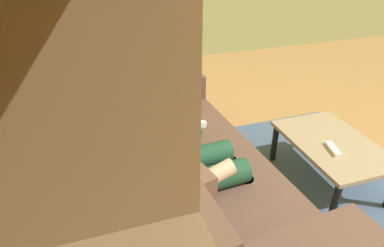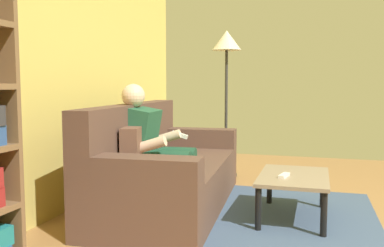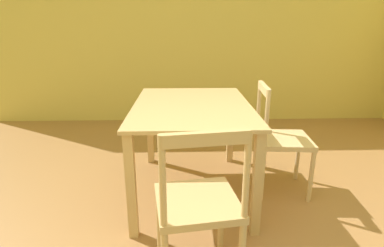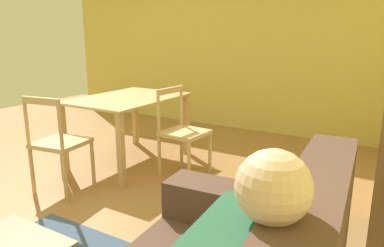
# 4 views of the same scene
# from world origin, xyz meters

# --- Properties ---
(couch) EXTENTS (2.22, 1.11, 0.96)m
(couch) POSITION_xyz_m (1.12, 2.10, 0.33)
(couch) COLOR brown
(couch) RESTS_ON ground_plane
(person_lounging) EXTENTS (0.61, 0.86, 1.15)m
(person_lounging) POSITION_xyz_m (0.97, 2.12, 0.59)
(person_lounging) COLOR #23563D
(person_lounging) RESTS_ON ground_plane
(coffee_table) EXTENTS (0.86, 0.57, 0.37)m
(coffee_table) POSITION_xyz_m (1.12, 0.92, 0.32)
(coffee_table) COLOR gray
(coffee_table) RESTS_ON ground_plane
(tv_remote) EXTENTS (0.18, 0.09, 0.02)m
(tv_remote) POSITION_xyz_m (1.03, 0.99, 0.39)
(tv_remote) COLOR white
(tv_remote) RESTS_ON coffee_table
(area_rug) EXTENTS (2.01, 1.42, 0.01)m
(area_rug) POSITION_xyz_m (1.12, 0.92, 0.00)
(area_rug) COLOR #3D5170
(area_rug) RESTS_ON ground_plane
(floor_lamp) EXTENTS (0.36, 0.36, 1.80)m
(floor_lamp) POSITION_xyz_m (2.59, 1.82, 1.52)
(floor_lamp) COLOR black
(floor_lamp) RESTS_ON ground_plane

